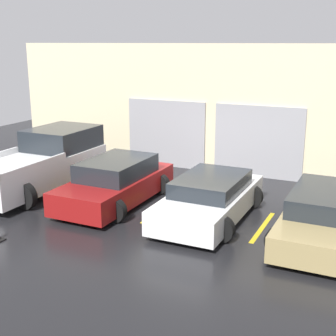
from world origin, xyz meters
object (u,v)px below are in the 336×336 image
at_px(van_right, 324,215).
at_px(sedan_white, 210,198).
at_px(pickup_truck, 43,162).
at_px(sedan_side, 116,183).

bearing_deg(van_right, sedan_white, -179.91).
xyz_separation_m(pickup_truck, van_right, (8.71, -0.29, -0.27)).
relative_size(sedan_side, van_right, 0.93).
xyz_separation_m(sedan_white, sedan_side, (-2.90, 0.00, 0.06)).
height_order(pickup_truck, sedan_white, pickup_truck).
relative_size(pickup_truck, sedan_side, 1.20).
distance_m(sedan_side, van_right, 5.81).
bearing_deg(sedan_side, sedan_white, -0.07).
height_order(sedan_white, van_right, van_right).
bearing_deg(sedan_side, pickup_truck, 174.35).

